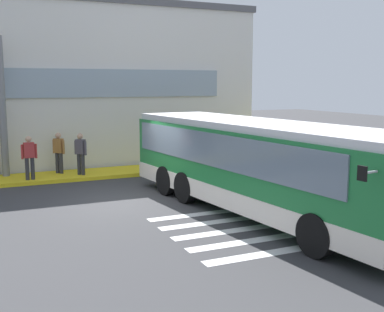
{
  "coord_description": "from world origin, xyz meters",
  "views": [
    {
      "loc": [
        -4.38,
        -14.71,
        3.77
      ],
      "look_at": [
        1.78,
        -0.95,
        1.5
      ],
      "focal_mm": 44.86,
      "sensor_mm": 36.0,
      "label": 1
    }
  ],
  "objects_px": {
    "bus_main_foreground": "(258,169)",
    "passenger_near_column": "(29,155)",
    "passenger_by_doorway": "(59,151)",
    "passenger_at_curb_edge": "(81,152)",
    "entry_support_column": "(2,107)"
  },
  "relations": [
    {
      "from": "bus_main_foreground",
      "to": "passenger_near_column",
      "type": "xyz_separation_m",
      "value": [
        -5.65,
        7.21,
        -0.22
      ]
    },
    {
      "from": "passenger_near_column",
      "to": "passenger_by_doorway",
      "type": "bearing_deg",
      "value": 35.59
    },
    {
      "from": "bus_main_foreground",
      "to": "passenger_by_doorway",
      "type": "xyz_separation_m",
      "value": [
        -4.42,
        8.1,
        -0.25
      ]
    },
    {
      "from": "bus_main_foreground",
      "to": "passenger_at_curb_edge",
      "type": "bearing_deg",
      "value": 116.41
    },
    {
      "from": "bus_main_foreground",
      "to": "passenger_near_column",
      "type": "height_order",
      "value": "bus_main_foreground"
    },
    {
      "from": "entry_support_column",
      "to": "bus_main_foreground",
      "type": "xyz_separation_m",
      "value": [
        6.45,
        -8.38,
        -1.54
      ]
    },
    {
      "from": "entry_support_column",
      "to": "passenger_at_curb_edge",
      "type": "relative_size",
      "value": 3.26
    },
    {
      "from": "passenger_by_doorway",
      "to": "passenger_at_curb_edge",
      "type": "bearing_deg",
      "value": -43.34
    },
    {
      "from": "entry_support_column",
      "to": "passenger_by_doorway",
      "type": "bearing_deg",
      "value": -7.86
    },
    {
      "from": "entry_support_column",
      "to": "passenger_by_doorway",
      "type": "distance_m",
      "value": 2.73
    },
    {
      "from": "passenger_by_doorway",
      "to": "entry_support_column",
      "type": "bearing_deg",
      "value": 172.14
    },
    {
      "from": "entry_support_column",
      "to": "passenger_near_column",
      "type": "distance_m",
      "value": 2.26
    },
    {
      "from": "bus_main_foreground",
      "to": "passenger_by_doorway",
      "type": "distance_m",
      "value": 9.23
    },
    {
      "from": "passenger_at_curb_edge",
      "to": "entry_support_column",
      "type": "bearing_deg",
      "value": 160.49
    },
    {
      "from": "passenger_by_doorway",
      "to": "bus_main_foreground",
      "type": "bearing_deg",
      "value": -61.38
    }
  ]
}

